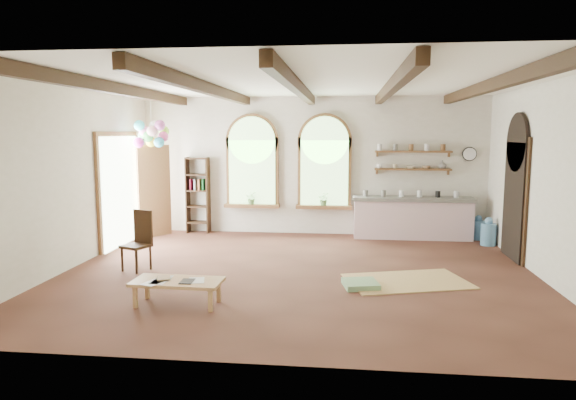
# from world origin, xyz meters

# --- Properties ---
(floor) EXTENTS (8.00, 8.00, 0.00)m
(floor) POSITION_xyz_m (0.00, 0.00, 0.00)
(floor) COLOR brown
(floor) RESTS_ON ground
(ceiling_beams) EXTENTS (6.20, 6.80, 0.18)m
(ceiling_beams) POSITION_xyz_m (0.00, 0.00, 3.10)
(ceiling_beams) COLOR #331F10
(ceiling_beams) RESTS_ON ceiling
(window_left) EXTENTS (1.30, 0.28, 2.20)m
(window_left) POSITION_xyz_m (-1.40, 3.43, 1.63)
(window_left) COLOR brown
(window_left) RESTS_ON floor
(window_right) EXTENTS (1.30, 0.28, 2.20)m
(window_right) POSITION_xyz_m (0.30, 3.43, 1.63)
(window_right) COLOR brown
(window_right) RESTS_ON floor
(left_doorway) EXTENTS (0.10, 1.90, 2.50)m
(left_doorway) POSITION_xyz_m (-3.95, 1.80, 1.15)
(left_doorway) COLOR brown
(left_doorway) RESTS_ON floor
(right_doorway) EXTENTS (0.10, 1.30, 2.40)m
(right_doorway) POSITION_xyz_m (3.95, 1.50, 1.10)
(right_doorway) COLOR black
(right_doorway) RESTS_ON floor
(kitchen_counter) EXTENTS (2.68, 0.62, 0.94)m
(kitchen_counter) POSITION_xyz_m (2.30, 3.20, 0.48)
(kitchen_counter) COLOR beige
(kitchen_counter) RESTS_ON floor
(wall_shelf_lower) EXTENTS (1.70, 0.24, 0.04)m
(wall_shelf_lower) POSITION_xyz_m (2.30, 3.38, 1.55)
(wall_shelf_lower) COLOR brown
(wall_shelf_lower) RESTS_ON wall_back
(wall_shelf_upper) EXTENTS (1.70, 0.24, 0.04)m
(wall_shelf_upper) POSITION_xyz_m (2.30, 3.38, 1.95)
(wall_shelf_upper) COLOR brown
(wall_shelf_upper) RESTS_ON wall_back
(wall_clock) EXTENTS (0.32, 0.04, 0.32)m
(wall_clock) POSITION_xyz_m (3.55, 3.45, 1.90)
(wall_clock) COLOR black
(wall_clock) RESTS_ON wall_back
(bookshelf) EXTENTS (0.53, 0.32, 1.80)m
(bookshelf) POSITION_xyz_m (-2.70, 3.32, 0.90)
(bookshelf) COLOR #331F10
(bookshelf) RESTS_ON floor
(coffee_table) EXTENTS (1.25, 0.60, 0.35)m
(coffee_table) POSITION_xyz_m (-1.51, -1.80, 0.31)
(coffee_table) COLOR #AB7A4E
(coffee_table) RESTS_ON floor
(side_chair) EXTENTS (0.54, 0.54, 1.04)m
(side_chair) POSITION_xyz_m (-2.79, -0.12, 0.30)
(side_chair) COLOR #331F10
(side_chair) RESTS_ON floor
(floor_mat) EXTENTS (2.14, 1.66, 0.02)m
(floor_mat) POSITION_xyz_m (1.80, -0.31, 0.01)
(floor_mat) COLOR tan
(floor_mat) RESTS_ON floor
(floor_cushion) EXTENTS (0.61, 0.61, 0.09)m
(floor_cushion) POSITION_xyz_m (1.05, -0.68, 0.04)
(floor_cushion) COLOR #6E9365
(floor_cushion) RESTS_ON floor
(water_jug_a) EXTENTS (0.29, 0.29, 0.55)m
(water_jug_a) POSITION_xyz_m (3.75, 3.20, 0.24)
(water_jug_a) COLOR #5185AE
(water_jug_a) RESTS_ON floor
(water_jug_b) EXTENTS (0.31, 0.31, 0.61)m
(water_jug_b) POSITION_xyz_m (3.82, 2.62, 0.26)
(water_jug_b) COLOR #5185AE
(water_jug_b) RESTS_ON floor
(balloon_cluster) EXTENTS (0.76, 0.76, 1.14)m
(balloon_cluster) POSITION_xyz_m (-3.40, 2.30, 2.35)
(balloon_cluster) COLOR silver
(balloon_cluster) RESTS_ON floor
(table_book) EXTENTS (0.26, 0.30, 0.02)m
(table_book) POSITION_xyz_m (-1.80, -1.79, 0.36)
(table_book) COLOR olive
(table_book) RESTS_ON coffee_table
(tablet) EXTENTS (0.18, 0.26, 0.01)m
(tablet) POSITION_xyz_m (-1.35, -1.86, 0.36)
(tablet) COLOR black
(tablet) RESTS_ON coffee_table
(potted_plant_left) EXTENTS (0.27, 0.23, 0.30)m
(potted_plant_left) POSITION_xyz_m (-1.40, 3.32, 0.85)
(potted_plant_left) COLOR #598C4C
(potted_plant_left) RESTS_ON window_left
(potted_plant_right) EXTENTS (0.27, 0.23, 0.30)m
(potted_plant_right) POSITION_xyz_m (0.30, 3.32, 0.85)
(potted_plant_right) COLOR #598C4C
(potted_plant_right) RESTS_ON window_right
(shelf_cup_a) EXTENTS (0.12, 0.10, 0.10)m
(shelf_cup_a) POSITION_xyz_m (1.55, 3.38, 1.62)
(shelf_cup_a) COLOR white
(shelf_cup_a) RESTS_ON wall_shelf_lower
(shelf_cup_b) EXTENTS (0.10, 0.10, 0.09)m
(shelf_cup_b) POSITION_xyz_m (1.90, 3.38, 1.62)
(shelf_cup_b) COLOR beige
(shelf_cup_b) RESTS_ON wall_shelf_lower
(shelf_bowl_a) EXTENTS (0.22, 0.22, 0.05)m
(shelf_bowl_a) POSITION_xyz_m (2.25, 3.38, 1.60)
(shelf_bowl_a) COLOR beige
(shelf_bowl_a) RESTS_ON wall_shelf_lower
(shelf_bowl_b) EXTENTS (0.20, 0.20, 0.06)m
(shelf_bowl_b) POSITION_xyz_m (2.60, 3.38, 1.60)
(shelf_bowl_b) COLOR #8C664C
(shelf_bowl_b) RESTS_ON wall_shelf_lower
(shelf_vase) EXTENTS (0.18, 0.18, 0.19)m
(shelf_vase) POSITION_xyz_m (2.95, 3.38, 1.67)
(shelf_vase) COLOR slate
(shelf_vase) RESTS_ON wall_shelf_lower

